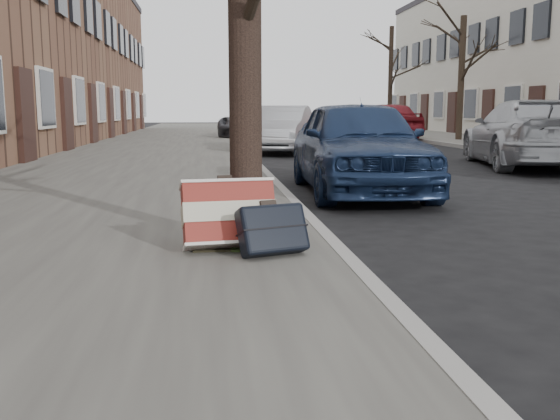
{
  "coord_description": "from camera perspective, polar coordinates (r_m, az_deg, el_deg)",
  "views": [
    {
      "loc": [
        -2.29,
        -4.01,
        1.22
      ],
      "look_at": [
        -1.74,
        0.8,
        0.44
      ],
      "focal_mm": 40.0,
      "sensor_mm": 36.0,
      "label": 1
    }
  ],
  "objects": [
    {
      "name": "suitcase_red",
      "position": [
        4.96,
        -4.7,
        -0.41
      ],
      "size": [
        0.77,
        0.49,
        0.56
      ],
      "primitive_type": "cube",
      "rotation": [
        -0.42,
        0.0,
        0.13
      ],
      "color": "maroon",
      "rests_on": "near_sidewalk"
    },
    {
      "name": "dirt_patch",
      "position": [
        5.33,
        -3.32,
        -2.71
      ],
      "size": [
        0.85,
        0.85,
        0.02
      ],
      "primitive_type": "cube",
      "color": "black",
      "rests_on": "near_sidewalk"
    },
    {
      "name": "ground",
      "position": [
        4.77,
        22.52,
        -6.38
      ],
      "size": [
        120.0,
        120.0,
        0.0
      ],
      "primitive_type": "plane",
      "color": "black",
      "rests_on": "ground"
    },
    {
      "name": "car_near_front",
      "position": [
        9.3,
        7.15,
        5.89
      ],
      "size": [
        1.8,
        4.19,
        1.41
      ],
      "primitive_type": "imported",
      "rotation": [
        0.0,
        0.0,
        -0.03
      ],
      "color": "#172748",
      "rests_on": "ground"
    },
    {
      "name": "tree_far_c",
      "position": [
        33.54,
        10.06,
        11.68
      ],
      "size": [
        0.23,
        0.23,
        5.35
      ],
      "primitive_type": "cylinder",
      "color": "black",
      "rests_on": "far_sidewalk"
    },
    {
      "name": "car_far_back",
      "position": [
        26.1,
        9.51,
        8.04
      ],
      "size": [
        2.28,
        4.75,
        1.57
      ],
      "primitive_type": "imported",
      "rotation": [
        0.0,
        0.0,
        3.24
      ],
      "color": "maroon",
      "rests_on": "ground"
    },
    {
      "name": "suitcase_navy",
      "position": [
        4.73,
        -0.71,
        -1.74
      ],
      "size": [
        0.6,
        0.47,
        0.41
      ],
      "primitive_type": "cube",
      "rotation": [
        -0.42,
        0.0,
        0.34
      ],
      "color": "black",
      "rests_on": "near_sidewalk"
    },
    {
      "name": "near_sidewalk",
      "position": [
        19.09,
        -10.86,
        5.48
      ],
      "size": [
        5.0,
        70.0,
        0.12
      ],
      "primitive_type": "cube",
      "color": "#66645C",
      "rests_on": "ground"
    },
    {
      "name": "car_near_back",
      "position": [
        26.99,
        -2.29,
        8.0
      ],
      "size": [
        3.7,
        5.46,
        1.39
      ],
      "primitive_type": "imported",
      "rotation": [
        0.0,
        0.0,
        -0.31
      ],
      "color": "#3D3E43",
      "rests_on": "ground"
    },
    {
      "name": "car_near_mid",
      "position": [
        18.15,
        0.12,
        7.4
      ],
      "size": [
        2.53,
        4.33,
        1.35
      ],
      "primitive_type": "imported",
      "rotation": [
        0.0,
        0.0,
        -0.29
      ],
      "color": "#B4B6BC",
      "rests_on": "ground"
    },
    {
      "name": "tree_far_b",
      "position": [
        24.82,
        16.23,
        11.49
      ],
      "size": [
        0.24,
        0.24,
        4.55
      ],
      "primitive_type": "cylinder",
      "color": "black",
      "rests_on": "far_sidewalk"
    },
    {
      "name": "far_sidewalk",
      "position": [
        21.55,
        21.44,
        5.41
      ],
      "size": [
        4.0,
        70.0,
        0.12
      ],
      "primitive_type": "cube",
      "color": "gray",
      "rests_on": "ground"
    },
    {
      "name": "car_far_front",
      "position": [
        14.51,
        21.64,
        6.5
      ],
      "size": [
        3.05,
        5.25,
        1.43
      ],
      "primitive_type": "imported",
      "rotation": [
        0.0,
        0.0,
        2.92
      ],
      "color": "#ABADB2",
      "rests_on": "ground"
    }
  ]
}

